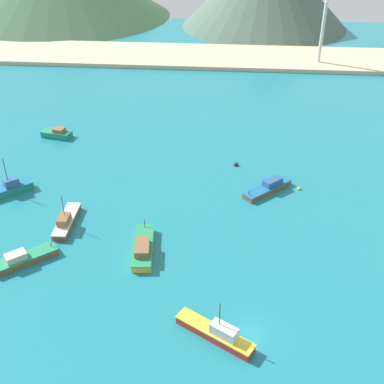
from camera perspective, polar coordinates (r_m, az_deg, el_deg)
The scene contains 12 objects.
ground at distance 88.44m, azimuth 6.45°, elevation -1.54°, with size 260.00×280.00×0.50m.
fishing_boat_0 at distance 115.41m, azimuth -15.56°, elevation 6.64°, with size 7.16×4.21×2.22m.
fishing_boat_2 at distance 78.85m, azimuth -19.18°, elevation -7.38°, with size 9.25×8.27×2.23m.
fishing_boat_7 at distance 76.82m, azimuth -5.77°, elevation -6.49°, with size 4.07×10.87×2.49m.
fishing_boat_8 at distance 64.04m, azimuth 2.92°, elevation -16.19°, with size 10.55×7.40×6.33m.
fishing_boat_9 at distance 84.78m, azimuth -14.53°, elevation -3.30°, with size 2.56×9.76×6.03m.
fishing_boat_11 at distance 96.26m, azimuth -20.87°, elevation 0.27°, with size 9.00×8.19×7.34m.
fishing_boat_13 at distance 92.13m, azimuth 8.92°, elevation 0.53°, with size 9.57×9.20×2.19m.
buoy_0 at distance 100.12m, azimuth 5.18°, elevation 3.21°, with size 0.99×0.99×0.99m.
buoy_2 at distance 94.03m, azimuth 12.45°, elevation 0.37°, with size 0.74×0.74×0.74m.
beach_strip at distance 166.14m, azimuth 6.17°, elevation 15.44°, with size 247.00×25.18×1.20m, color #C6B793.
radio_tower at distance 160.13m, azimuth 15.34°, elevation 19.56°, with size 3.12×2.49×31.16m.
Camera 1 is at (-3.69, -43.34, 49.05)m, focal length 45.45 mm.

